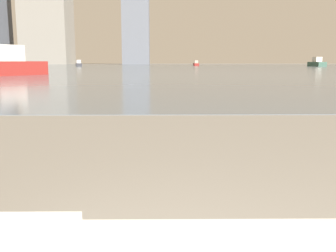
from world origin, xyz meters
TOP-DOWN VIEW (x-y plane):
  - towel_stack at (-0.34, 0.84)m, footprint 0.22×0.18m
  - harbor_water at (0.00, 62.00)m, footprint 180.00×110.00m
  - harbor_boat_0 at (-17.04, 75.96)m, footprint 1.94×3.46m
  - harbor_boat_2 at (29.68, 73.09)m, footprint 1.99×4.87m
  - harbor_boat_3 at (-11.09, 26.74)m, footprint 4.74×5.76m
  - harbor_boat_5 at (7.10, 83.37)m, footprint 1.14×3.05m

SIDE VIEW (x-z plane):
  - harbor_water at x=0.00m, z-range 0.00..0.01m
  - harbor_boat_5 at x=7.10m, z-range -0.16..0.97m
  - harbor_boat_0 at x=-17.04m, z-range -0.17..1.06m
  - towel_stack at x=-0.34m, z-range 0.53..0.61m
  - harbor_boat_2 at x=29.68m, z-range -0.25..1.53m
  - harbor_boat_3 at x=-11.09m, z-range -0.30..1.81m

